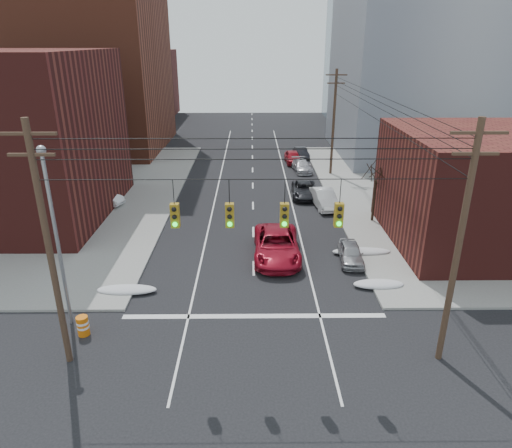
{
  "coord_description": "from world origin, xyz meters",
  "views": [
    {
      "loc": [
        -0.11,
        -14.15,
        13.64
      ],
      "look_at": [
        0.15,
        12.2,
        3.0
      ],
      "focal_mm": 32.0,
      "sensor_mm": 36.0,
      "label": 1
    }
  ],
  "objects_px": {
    "parked_car_e": "(293,157)",
    "lot_car_a": "(102,197)",
    "parked_car_f": "(301,153)",
    "lot_car_c": "(31,212)",
    "red_pickup": "(277,245)",
    "parked_car_b": "(324,198)",
    "construction_barrel": "(83,326)",
    "parked_car_c": "(304,190)",
    "lot_car_d": "(73,184)",
    "parked_car_a": "(351,253)",
    "lot_car_b": "(88,186)",
    "parked_car_d": "(302,166)"
  },
  "relations": [
    {
      "from": "parked_car_a",
      "to": "lot_car_a",
      "type": "relative_size",
      "value": 0.93
    },
    {
      "from": "parked_car_b",
      "to": "parked_car_f",
      "type": "bearing_deg",
      "value": 83.5
    },
    {
      "from": "parked_car_b",
      "to": "lot_car_c",
      "type": "distance_m",
      "value": 24.32
    },
    {
      "from": "parked_car_b",
      "to": "lot_car_b",
      "type": "height_order",
      "value": "lot_car_b"
    },
    {
      "from": "parked_car_b",
      "to": "construction_barrel",
      "type": "relative_size",
      "value": 4.6
    },
    {
      "from": "parked_car_a",
      "to": "parked_car_b",
      "type": "distance_m",
      "value": 10.71
    },
    {
      "from": "parked_car_c",
      "to": "parked_car_b",
      "type": "bearing_deg",
      "value": -59.98
    },
    {
      "from": "lot_car_c",
      "to": "parked_car_c",
      "type": "bearing_deg",
      "value": -78.2
    },
    {
      "from": "parked_car_b",
      "to": "parked_car_d",
      "type": "relative_size",
      "value": 1.08
    },
    {
      "from": "parked_car_d",
      "to": "lot_car_a",
      "type": "distance_m",
      "value": 21.94
    },
    {
      "from": "lot_car_c",
      "to": "construction_barrel",
      "type": "distance_m",
      "value": 18.06
    },
    {
      "from": "lot_car_a",
      "to": "red_pickup",
      "type": "bearing_deg",
      "value": -106.01
    },
    {
      "from": "parked_car_b",
      "to": "parked_car_c",
      "type": "bearing_deg",
      "value": 110.09
    },
    {
      "from": "lot_car_d",
      "to": "construction_barrel",
      "type": "bearing_deg",
      "value": -135.75
    },
    {
      "from": "parked_car_f",
      "to": "lot_car_d",
      "type": "height_order",
      "value": "lot_car_d"
    },
    {
      "from": "parked_car_f",
      "to": "lot_car_d",
      "type": "bearing_deg",
      "value": -157.77
    },
    {
      "from": "parked_car_f",
      "to": "lot_car_c",
      "type": "distance_m",
      "value": 32.12
    },
    {
      "from": "parked_car_e",
      "to": "lot_car_a",
      "type": "relative_size",
      "value": 1.09
    },
    {
      "from": "red_pickup",
      "to": "parked_car_f",
      "type": "height_order",
      "value": "red_pickup"
    },
    {
      "from": "lot_car_c",
      "to": "construction_barrel",
      "type": "height_order",
      "value": "lot_car_c"
    },
    {
      "from": "parked_car_a",
      "to": "parked_car_f",
      "type": "xyz_separation_m",
      "value": [
        -0.31,
        28.89,
        -0.0
      ]
    },
    {
      "from": "lot_car_c",
      "to": "parked_car_f",
      "type": "bearing_deg",
      "value": -51.33
    },
    {
      "from": "parked_car_d",
      "to": "construction_barrel",
      "type": "height_order",
      "value": "parked_car_d"
    },
    {
      "from": "red_pickup",
      "to": "parked_car_d",
      "type": "distance_m",
      "value": 22.05
    },
    {
      "from": "parked_car_a",
      "to": "parked_car_f",
      "type": "height_order",
      "value": "parked_car_a"
    },
    {
      "from": "lot_car_c",
      "to": "construction_barrel",
      "type": "xyz_separation_m",
      "value": [
        9.36,
        -15.44,
        -0.29
      ]
    },
    {
      "from": "construction_barrel",
      "to": "parked_car_b",
      "type": "bearing_deg",
      "value": 51.67
    },
    {
      "from": "parked_car_e",
      "to": "lot_car_d",
      "type": "relative_size",
      "value": 1.13
    },
    {
      "from": "parked_car_c",
      "to": "parked_car_f",
      "type": "distance_m",
      "value": 15.42
    },
    {
      "from": "parked_car_c",
      "to": "lot_car_b",
      "type": "distance_m",
      "value": 20.42
    },
    {
      "from": "parked_car_d",
      "to": "lot_car_d",
      "type": "xyz_separation_m",
      "value": [
        -22.86,
        -7.12,
        0.16
      ]
    },
    {
      "from": "parked_car_c",
      "to": "construction_barrel",
      "type": "relative_size",
      "value": 4.72
    },
    {
      "from": "red_pickup",
      "to": "lot_car_c",
      "type": "relative_size",
      "value": 1.41
    },
    {
      "from": "parked_car_b",
      "to": "lot_car_b",
      "type": "relative_size",
      "value": 0.9
    },
    {
      "from": "parked_car_b",
      "to": "construction_barrel",
      "type": "height_order",
      "value": "parked_car_b"
    },
    {
      "from": "lot_car_b",
      "to": "red_pickup",
      "type": "bearing_deg",
      "value": -115.51
    },
    {
      "from": "parked_car_d",
      "to": "lot_car_b",
      "type": "distance_m",
      "value": 22.62
    },
    {
      "from": "red_pickup",
      "to": "construction_barrel",
      "type": "relative_size",
      "value": 6.32
    },
    {
      "from": "red_pickup",
      "to": "parked_car_f",
      "type": "xyz_separation_m",
      "value": [
        4.55,
        28.18,
        -0.28
      ]
    },
    {
      "from": "parked_car_b",
      "to": "lot_car_c",
      "type": "bearing_deg",
      "value": -179.38
    },
    {
      "from": "lot_car_d",
      "to": "lot_car_a",
      "type": "bearing_deg",
      "value": -112.45
    },
    {
      "from": "parked_car_a",
      "to": "lot_car_a",
      "type": "distance_m",
      "value": 22.65
    },
    {
      "from": "parked_car_e",
      "to": "lot_car_c",
      "type": "distance_m",
      "value": 29.34
    },
    {
      "from": "construction_barrel",
      "to": "parked_car_a",
      "type": "bearing_deg",
      "value": 28.05
    },
    {
      "from": "parked_car_b",
      "to": "lot_car_d",
      "type": "relative_size",
      "value": 1.26
    },
    {
      "from": "red_pickup",
      "to": "parked_car_c",
      "type": "bearing_deg",
      "value": 76.32
    },
    {
      "from": "lot_car_c",
      "to": "parked_car_b",
      "type": "bearing_deg",
      "value": -85.51
    },
    {
      "from": "parked_car_d",
      "to": "lot_car_c",
      "type": "height_order",
      "value": "lot_car_c"
    },
    {
      "from": "red_pickup",
      "to": "parked_car_e",
      "type": "bearing_deg",
      "value": 83.27
    },
    {
      "from": "lot_car_d",
      "to": "lot_car_b",
      "type": "bearing_deg",
      "value": -96.05
    }
  ]
}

